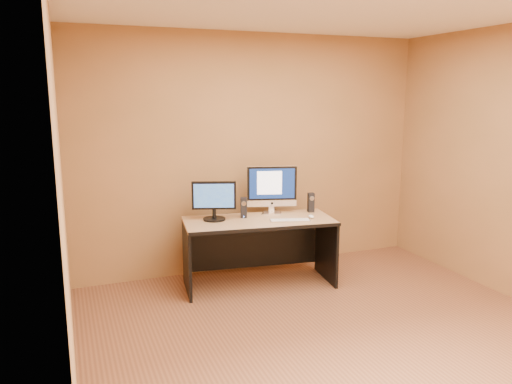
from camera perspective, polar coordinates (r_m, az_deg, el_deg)
floor at (r=4.20m, az=10.10°, el=-16.75°), size 4.00×4.00×0.00m
walls at (r=3.77m, az=10.77°, el=1.00°), size 4.00×4.00×2.60m
desk at (r=5.16m, az=0.35°, el=-6.93°), size 1.58×0.85×0.70m
imac at (r=5.28m, az=1.86°, el=0.30°), size 0.57×0.34×0.52m
second_monitor at (r=5.02m, az=-4.82°, el=-1.02°), size 0.50×0.36×0.40m
speaker_left at (r=5.13m, az=-1.42°, el=-1.80°), size 0.08×0.08×0.21m
speaker_right at (r=5.40m, az=6.29°, el=-1.20°), size 0.08×0.08×0.21m
keyboard at (r=5.02m, az=3.91°, el=-3.24°), size 0.42×0.22×0.02m
mouse at (r=5.16m, az=6.32°, el=-2.78°), size 0.07×0.10×0.03m
cable_a at (r=5.44m, az=2.40°, el=-2.12°), size 0.01×0.21×0.01m
cable_b at (r=5.35m, az=0.85°, el=-2.34°), size 0.10×0.15×0.01m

